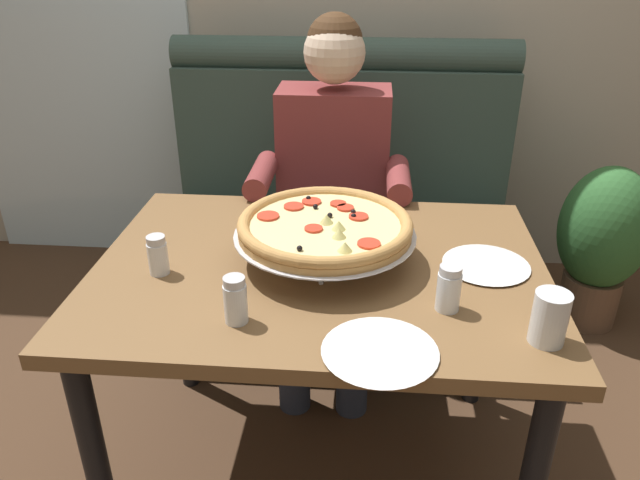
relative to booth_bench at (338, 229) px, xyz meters
name	(u,v)px	position (x,y,z in m)	size (l,w,h in m)	color
ground_plane	(320,466)	(0.00, -0.90, -0.40)	(16.00, 16.00, 0.00)	#4C3321
booth_bench	(338,229)	(0.00, 0.00, 0.00)	(1.42, 0.78, 1.13)	#384C42
dining_table	(320,294)	(0.00, -0.90, 0.24)	(1.17, 0.86, 0.73)	brown
diner_main	(332,183)	(-0.01, -0.27, 0.31)	(0.54, 0.64, 1.27)	#2D3342
pizza	(325,227)	(0.01, -0.88, 0.43)	(0.47, 0.47, 0.13)	silver
shaker_parmesan	(236,303)	(-0.16, -1.17, 0.38)	(0.05, 0.05, 0.11)	white
shaker_pepper_flakes	(448,291)	(0.31, -1.09, 0.38)	(0.06, 0.06, 0.11)	white
shaker_oregano	(158,258)	(-0.40, -0.98, 0.38)	(0.05, 0.05, 0.10)	white
plate_near_left	(486,263)	(0.43, -0.88, 0.35)	(0.22, 0.22, 0.02)	white
plate_near_right	(380,349)	(0.15, -1.26, 0.35)	(0.24, 0.24, 0.02)	white
drinking_glass	(549,320)	(0.50, -1.19, 0.39)	(0.08, 0.08, 0.12)	silver
potted_plant	(602,240)	(1.08, 0.01, -0.01)	(0.36, 0.36, 0.70)	brown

